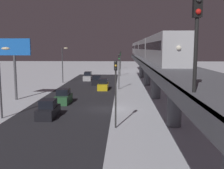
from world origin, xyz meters
name	(u,v)px	position (x,y,z in m)	size (l,w,h in m)	color
ground_plane	(106,109)	(0.00, 0.00, 0.00)	(240.00, 240.00, 0.00)	silver
avenue_asphalt	(69,108)	(4.68, 0.00, 0.00)	(11.00, 86.82, 0.01)	#28282D
elevated_railway	(163,70)	(-6.99, 0.00, 4.90)	(5.00, 86.82, 5.69)	slate
subway_train	(145,48)	(-7.08, -28.60, 7.47)	(2.94, 74.07, 3.40)	#B7BABF
rail_signal	(197,27)	(-5.09, 21.46, 8.42)	(0.36, 0.41, 4.00)	black
sedan_black	(97,81)	(3.28, -22.35, 0.78)	(1.91, 4.04, 1.97)	black
sedan_silver_2	(88,77)	(6.08, -29.94, 0.80)	(1.80, 4.73, 1.97)	#B2B2B7
sedan_black_2	(48,110)	(6.08, 4.33, 0.80)	(1.80, 4.11, 1.97)	black
sedan_yellow	(103,85)	(1.48, -15.84, 0.80)	(1.80, 4.45, 1.97)	gold
sedan_green	(63,97)	(6.08, -3.32, 0.80)	(1.80, 4.13, 1.97)	#2D6038
traffic_light_near	(116,84)	(-1.42, 8.06, 4.20)	(0.32, 0.44, 6.40)	#2D2D2D
traffic_light_mid	(119,67)	(-1.42, -16.02, 4.20)	(0.32, 0.44, 6.40)	#2D2D2D
traffic_light_far	(120,60)	(-1.42, -40.09, 4.20)	(0.32, 0.44, 6.40)	#2D2D2D
traffic_light_distant	(121,57)	(-1.42, -64.16, 4.20)	(0.32, 0.44, 6.40)	#2D2D2D
commercial_billboard	(14,53)	(13.55, -5.47, 6.83)	(4.80, 0.36, 8.90)	#4C4C51
street_lamp_near	(2,74)	(10.75, 5.00, 4.81)	(1.35, 0.44, 7.65)	#38383D
street_lamp_far	(63,61)	(10.75, -25.00, 4.81)	(1.35, 0.44, 7.65)	#38383D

